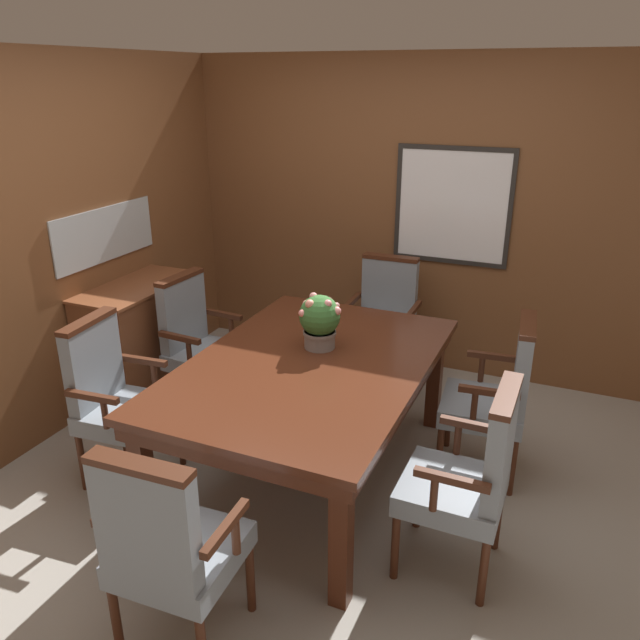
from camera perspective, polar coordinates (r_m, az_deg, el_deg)
The scene contains 12 objects.
ground_plane at distance 3.90m, azimuth -1.74°, elevation -14.30°, with size 14.00×14.00×0.00m, color #A39E93.
wall_back at distance 5.07m, azimuth 7.46°, elevation 9.30°, with size 7.20×0.08×2.45m.
wall_left at distance 4.39m, azimuth -23.70°, elevation 5.73°, with size 0.08×7.20×2.45m.
dining_table at distance 3.61m, azimuth -0.95°, elevation -5.08°, with size 1.29×1.93×0.76m.
chair_left_near at distance 3.85m, azimuth -18.25°, elevation -6.50°, with size 0.52×0.55×1.00m.
chair_right_near at distance 3.08m, azimuth 13.57°, elevation -13.56°, with size 0.48×0.52×1.00m.
chair_right_far at distance 3.83m, azimuth 15.92°, elevation -6.38°, with size 0.52×0.55×1.00m.
chair_left_far at distance 4.47m, azimuth -11.07°, elevation -1.81°, with size 0.51×0.54×1.00m.
chair_head_near at distance 2.70m, azimuth -13.68°, elevation -19.26°, with size 0.54×0.50×1.00m.
chair_head_far at distance 4.81m, azimuth 5.87°, elevation 0.23°, with size 0.53×0.49×1.00m.
potted_plant at distance 3.68m, azimuth -0.06°, elevation 0.03°, with size 0.26×0.25×0.33m.
sideboard_cabinet at distance 4.80m, azimuth -15.91°, elevation -1.93°, with size 0.48×0.94×0.88m.
Camera 1 is at (1.37, -2.86, 2.29)m, focal length 35.00 mm.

